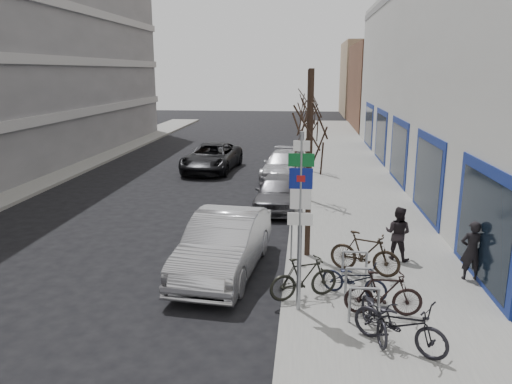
% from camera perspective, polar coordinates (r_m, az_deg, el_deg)
% --- Properties ---
extents(ground, '(120.00, 120.00, 0.00)m').
position_cam_1_polar(ground, '(12.02, -7.01, -13.27)').
color(ground, black).
rests_on(ground, ground).
extents(sidewalk_east, '(5.00, 70.00, 0.15)m').
position_cam_1_polar(sidewalk_east, '(21.23, 10.97, -1.20)').
color(sidewalk_east, slate).
rests_on(sidewalk_east, ground).
extents(sidewalk_west, '(3.00, 70.00, 0.15)m').
position_cam_1_polar(sidewalk_west, '(25.06, -27.02, -0.19)').
color(sidewalk_west, slate).
rests_on(sidewalk_west, ground).
extents(brick_building_far, '(12.00, 14.00, 8.00)m').
position_cam_1_polar(brick_building_far, '(51.55, 17.83, 11.42)').
color(brick_building_far, brown).
rests_on(brick_building_far, ground).
extents(tan_building_far, '(13.00, 12.00, 9.00)m').
position_cam_1_polar(tan_building_far, '(66.37, 15.61, 12.35)').
color(tan_building_far, '#937A5B').
rests_on(tan_building_far, ground).
extents(highway_sign_pole, '(0.55, 0.10, 4.20)m').
position_cam_1_polar(highway_sign_pole, '(10.85, 5.08, -2.27)').
color(highway_sign_pole, gray).
rests_on(highway_sign_pole, ground).
extents(bike_rack, '(0.66, 2.26, 0.83)m').
position_cam_1_polar(bike_rack, '(12.10, 11.68, -9.84)').
color(bike_rack, gray).
rests_on(bike_rack, sidewalk_east).
extents(tree_near, '(1.80, 1.80, 5.50)m').
position_cam_1_polar(tree_near, '(14.01, 6.23, 8.16)').
color(tree_near, black).
rests_on(tree_near, ground).
extents(tree_mid, '(1.80, 1.80, 5.50)m').
position_cam_1_polar(tree_mid, '(20.49, 6.11, 9.88)').
color(tree_mid, black).
rests_on(tree_mid, ground).
extents(tree_far, '(1.80, 1.80, 5.50)m').
position_cam_1_polar(tree_far, '(26.98, 6.05, 10.76)').
color(tree_far, black).
rests_on(tree_far, ground).
extents(meter_front, '(0.10, 0.08, 1.27)m').
position_cam_1_polar(meter_front, '(14.18, 4.09, -4.92)').
color(meter_front, gray).
rests_on(meter_front, sidewalk_east).
extents(meter_mid, '(0.10, 0.08, 1.27)m').
position_cam_1_polar(meter_mid, '(19.48, 4.57, 0.22)').
color(meter_mid, gray).
rests_on(meter_mid, sidewalk_east).
extents(meter_back, '(0.10, 0.08, 1.27)m').
position_cam_1_polar(meter_back, '(24.86, 4.85, 3.15)').
color(meter_back, gray).
rests_on(meter_back, sidewalk_east).
extents(bike_near_left, '(0.79, 1.75, 1.03)m').
position_cam_1_polar(bike_near_left, '(10.74, 13.43, -13.04)').
color(bike_near_left, black).
rests_on(bike_near_left, sidewalk_east).
extents(bike_near_right, '(1.73, 0.53, 1.05)m').
position_cam_1_polar(bike_near_right, '(11.53, 14.36, -11.13)').
color(bike_near_right, black).
rests_on(bike_near_right, sidewalk_east).
extents(bike_mid_curb, '(1.71, 1.17, 1.01)m').
position_cam_1_polar(bike_mid_curb, '(12.30, 11.17, -9.44)').
color(bike_mid_curb, black).
rests_on(bike_mid_curb, sidewalk_east).
extents(bike_mid_inner, '(1.80, 1.19, 1.06)m').
position_cam_1_polar(bike_mid_inner, '(12.00, 5.48, -9.70)').
color(bike_mid_inner, black).
rests_on(bike_mid_inner, sidewalk_east).
extents(bike_far_curb, '(1.95, 1.58, 1.19)m').
position_cam_1_polar(bike_far_curb, '(10.34, 16.16, -13.81)').
color(bike_far_curb, black).
rests_on(bike_far_curb, sidewalk_east).
extents(bike_far_inner, '(2.00, 1.26, 1.17)m').
position_cam_1_polar(bike_far_inner, '(13.64, 12.33, -6.78)').
color(bike_far_inner, black).
rests_on(bike_far_inner, sidewalk_east).
extents(parked_car_front, '(2.26, 5.18, 1.66)m').
position_cam_1_polar(parked_car_front, '(13.71, -3.69, -5.96)').
color(parked_car_front, '#B3B4B9').
rests_on(parked_car_front, ground).
extents(parked_car_mid, '(1.88, 4.16, 1.38)m').
position_cam_1_polar(parked_car_mid, '(20.07, 2.45, -0.00)').
color(parked_car_mid, '#545359').
rests_on(parked_car_mid, ground).
extents(parked_car_back, '(2.40, 5.01, 1.41)m').
position_cam_1_polar(parked_car_back, '(25.80, 3.20, 3.08)').
color(parked_car_back, '#B3B3B9').
rests_on(parked_car_back, ground).
extents(lane_car, '(2.97, 5.68, 1.52)m').
position_cam_1_polar(lane_car, '(27.87, -5.07, 3.96)').
color(lane_car, black).
rests_on(lane_car, ground).
extents(pedestrian_near, '(0.58, 0.38, 1.58)m').
position_cam_1_polar(pedestrian_near, '(14.03, 23.44, -6.15)').
color(pedestrian_near, black).
rests_on(pedestrian_near, sidewalk_east).
extents(pedestrian_far, '(0.70, 0.62, 1.58)m').
position_cam_1_polar(pedestrian_far, '(14.82, 15.91, -4.51)').
color(pedestrian_far, black).
rests_on(pedestrian_far, sidewalk_east).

